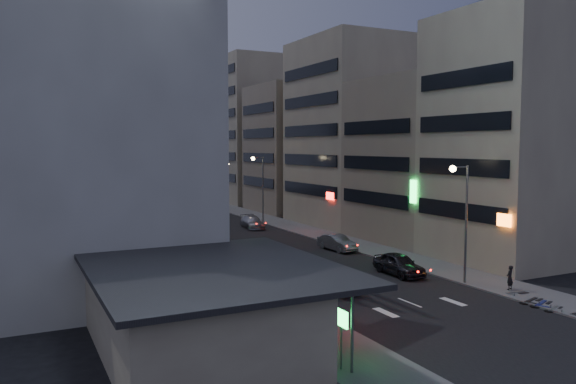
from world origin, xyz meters
TOP-DOWN VIEW (x-y plane):
  - ground at (0.00, 0.00)m, footprint 180.00×180.00m
  - sidewalk_left at (-8.00, 30.00)m, footprint 4.00×120.00m
  - sidewalk_right at (8.00, 30.00)m, footprint 4.00×120.00m
  - food_court at (-13.90, 2.00)m, footprint 11.00×13.00m
  - white_building at (-17.00, 20.00)m, footprint 14.00×24.00m
  - shophouse_near at (15.00, 10.50)m, footprint 10.00×11.00m
  - shophouse_mid at (15.50, 22.00)m, footprint 11.00×12.00m
  - shophouse_far at (15.00, 35.00)m, footprint 10.00×14.00m
  - far_left_a at (-15.50, 45.00)m, footprint 11.00×10.00m
  - far_left_b at (-16.00, 58.00)m, footprint 12.00×10.00m
  - far_right_a at (15.50, 50.00)m, footprint 11.00×12.00m
  - far_right_b at (16.00, 64.00)m, footprint 12.00×12.00m
  - street_lamp_right_near at (5.90, 6.00)m, footprint 1.60×0.44m
  - street_lamp_left at (-5.90, 22.00)m, footprint 1.60×0.44m
  - street_lamp_right_far at (5.90, 40.00)m, footprint 1.60×0.44m
  - parked_car_right_near at (3.98, 10.24)m, footprint 2.07×4.78m
  - parked_car_right_mid at (4.95, 20.49)m, footprint 1.88×4.46m
  - parked_car_left at (-5.60, 25.66)m, footprint 2.67×5.32m
  - parked_car_right_far at (3.49, 36.67)m, footprint 2.46×5.01m
  - road_car_blue at (-2.67, 8.65)m, footprint 1.97×4.91m
  - road_car_silver at (-3.49, 14.35)m, footprint 2.27×5.41m
  - person at (7.50, 3.23)m, footprint 0.66×0.53m
  - scooter_silver_a at (6.99, -0.59)m, footprint 1.11×1.77m
  - scooter_blue at (7.26, 0.49)m, footprint 1.39×2.15m
  - scooter_black_b at (7.34, 1.19)m, footprint 1.27×2.17m
  - scooter_silver_b at (7.99, 2.56)m, footprint 1.01×2.07m

SIDE VIEW (x-z plane):
  - ground at x=0.00m, z-range 0.00..0.00m
  - sidewalk_left at x=-8.00m, z-range 0.00..0.12m
  - sidewalk_right at x=8.00m, z-range 0.00..0.12m
  - scooter_silver_a at x=6.99m, z-range 0.12..1.15m
  - parked_car_right_far at x=3.49m, z-range 0.00..1.40m
  - parked_car_right_mid at x=4.95m, z-range 0.00..1.43m
  - parked_car_left at x=-5.60m, z-range 0.00..1.45m
  - scooter_silver_b at x=7.99m, z-range 0.12..1.33m
  - scooter_blue at x=7.26m, z-range 0.12..1.37m
  - scooter_black_b at x=7.34m, z-range 0.12..1.38m
  - road_car_silver at x=-3.49m, z-range 0.00..1.56m
  - road_car_blue at x=-2.67m, z-range 0.00..1.59m
  - parked_car_right_near at x=3.98m, z-range 0.00..1.60m
  - person at x=7.50m, z-range 0.12..1.70m
  - food_court at x=-13.90m, z-range 0.05..3.92m
  - street_lamp_right_near at x=5.90m, z-range 1.35..9.37m
  - street_lamp_left at x=-5.90m, z-range 1.35..9.37m
  - street_lamp_right_far at x=5.90m, z-range 1.35..9.37m
  - far_left_b at x=-16.00m, z-range 0.00..15.00m
  - shophouse_mid at x=15.50m, z-range 0.00..16.00m
  - white_building at x=-17.00m, z-range 0.00..18.00m
  - far_right_a at x=15.50m, z-range 0.00..18.00m
  - shophouse_near at x=15.00m, z-range 0.00..20.00m
  - far_left_a at x=-15.50m, z-range 0.00..20.00m
  - shophouse_far at x=15.00m, z-range 0.00..22.00m
  - far_right_b at x=16.00m, z-range 0.00..24.00m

